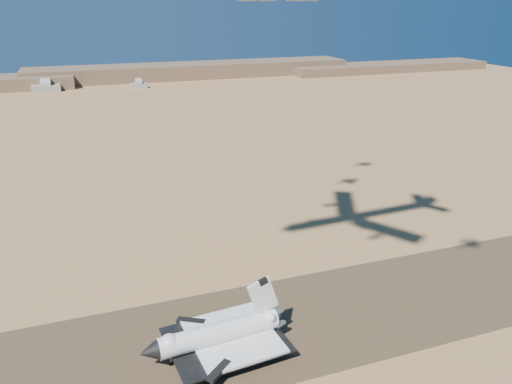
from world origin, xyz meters
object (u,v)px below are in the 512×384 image
object	(u,v)px
crew_a	(255,358)
crew_b	(251,358)
shuttle	(218,335)
crew_c	(259,352)

from	to	relation	value
crew_a	crew_b	xyz separation A→B (m)	(-0.93, 0.56, -0.00)
shuttle	crew_a	distance (m)	12.13
crew_b	crew_c	world-z (taller)	crew_b
crew_b	crew_c	xyz separation A→B (m)	(2.92, 1.73, -0.15)
crew_b	shuttle	bearing A→B (deg)	43.25
crew_a	crew_b	world-z (taller)	crew_a
shuttle	crew_b	xyz separation A→B (m)	(7.49, -6.83, -4.64)
crew_a	crew_c	size ratio (longest dim) A/B	1.19
shuttle	crew_b	size ratio (longest dim) A/B	22.47
shuttle	crew_b	world-z (taller)	shuttle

